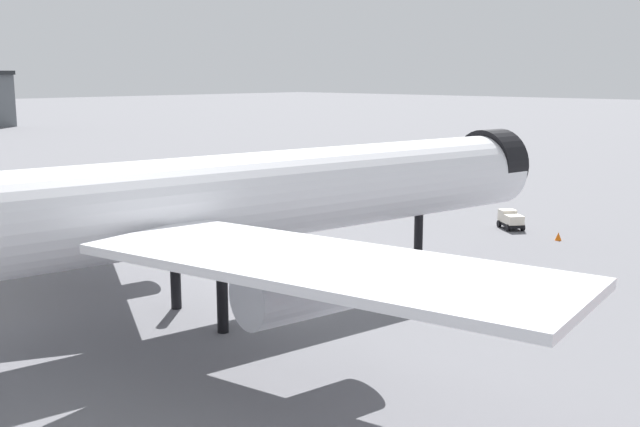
% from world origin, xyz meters
% --- Properties ---
extents(ground, '(900.00, 900.00, 0.00)m').
position_xyz_m(ground, '(0.00, 0.00, 0.00)').
color(ground, slate).
extents(airliner_near_gate, '(61.03, 55.15, 17.08)m').
position_xyz_m(airliner_near_gate, '(-3.82, 2.18, 7.52)').
color(airliner_near_gate, white).
rests_on(airliner_near_gate, ground).
extents(baggage_tug_wing, '(3.27, 3.52, 1.85)m').
position_xyz_m(baggage_tug_wing, '(34.24, 2.97, 0.97)').
color(baggage_tug_wing, black).
rests_on(baggage_tug_wing, ground).
extents(baggage_cart_trailing, '(2.71, 2.38, 1.82)m').
position_xyz_m(baggage_cart_trailing, '(11.75, 35.56, 0.98)').
color(baggage_cart_trailing, black).
rests_on(baggage_cart_trailing, ground).
extents(traffic_cone_near_nose, '(0.63, 0.63, 0.78)m').
position_xyz_m(traffic_cone_near_nose, '(32.42, -3.22, 0.39)').
color(traffic_cone_near_nose, '#F2600C').
rests_on(traffic_cone_near_nose, ground).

